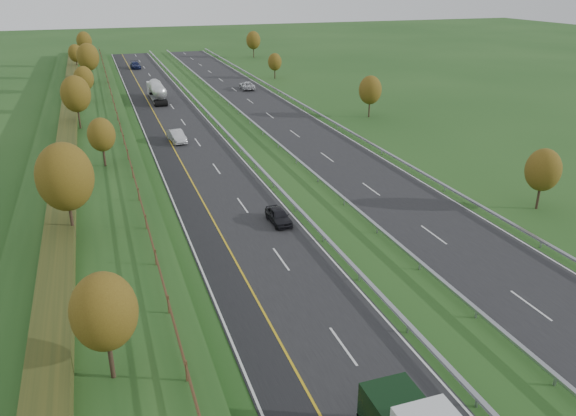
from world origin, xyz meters
name	(u,v)px	position (x,y,z in m)	size (l,w,h in m)	color
ground	(254,146)	(8.00, 55.00, 0.00)	(400.00, 400.00, 0.00)	#1F4619
near_carriageway	(187,141)	(0.00, 60.00, 0.02)	(10.50, 200.00, 0.04)	black
far_carriageway	(301,131)	(16.50, 60.00, 0.02)	(10.50, 200.00, 0.04)	black
hard_shoulder	(159,144)	(-3.75, 60.00, 0.02)	(3.00, 200.00, 0.04)	black
lane_markings	(233,137)	(6.40, 59.88, 0.05)	(26.75, 200.00, 0.01)	silver
embankment_left	(86,143)	(-13.00, 60.00, 1.00)	(12.00, 200.00, 2.00)	#1F4619
hedge_left	(68,132)	(-15.00, 60.00, 2.55)	(2.20, 180.00, 1.10)	#2A3415
fence_left	(121,128)	(-8.50, 59.59, 2.73)	(0.12, 189.06, 1.20)	#422B19
median_barrier_near	(228,134)	(5.70, 60.00, 0.61)	(0.32, 200.00, 0.71)	#979A9F
median_barrier_far	(263,131)	(10.80, 60.00, 0.61)	(0.32, 200.00, 0.71)	#979A9F
outer_barrier_far	(337,124)	(22.30, 60.00, 0.62)	(0.32, 200.00, 0.71)	#979A9F
trees_left	(83,107)	(-12.64, 56.63, 6.37)	(6.64, 164.30, 7.66)	#2D2116
trees_far	(313,69)	(29.80, 89.21, 4.25)	(8.45, 118.60, 7.12)	#2D2116
road_tanker	(157,91)	(-0.50, 88.77, 1.86)	(2.40, 11.22, 3.46)	silver
car_dark_near	(279,216)	(3.29, 29.83, 0.72)	(1.62, 4.02, 1.37)	black
car_silver_mid	(177,136)	(-1.35, 60.13, 0.83)	(1.68, 4.81, 1.58)	#B1B1B6
car_small_far	(135,65)	(-0.87, 129.92, 0.83)	(2.21, 5.43, 1.58)	#151D44
car_oncoming	(247,85)	(17.78, 94.45, 0.80)	(2.52, 5.47, 1.52)	silver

